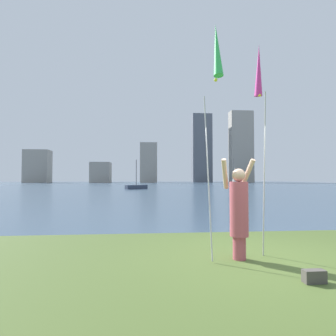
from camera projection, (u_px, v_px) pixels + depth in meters
ground at (153, 186)px, 56.09m from camera, size 120.00×138.00×0.12m
person at (239, 209)px, 5.36m from camera, size 0.69×0.51×1.87m
kite_flag_left at (216, 59)px, 4.87m from camera, size 0.16×1.18×4.13m
kite_flag_right at (259, 77)px, 5.82m from camera, size 0.16×0.42×4.21m
bag at (314, 276)px, 4.12m from camera, size 0.31×0.14×0.18m
sailboat_0 at (136, 187)px, 39.34m from camera, size 3.11×2.27×4.01m
sailboat_4 at (234, 177)px, 57.48m from camera, size 1.99×1.08×5.43m
skyline_tower_0 at (38, 166)px, 95.16m from camera, size 7.84×5.74×10.78m
skyline_tower_1 at (101, 173)px, 95.88m from camera, size 6.40×7.56×6.73m
skyline_tower_2 at (148, 163)px, 96.63m from camera, size 5.66×4.00×13.34m
skyline_tower_3 at (202, 148)px, 102.94m from camera, size 6.94×4.09×24.40m
skyline_tower_4 at (241, 147)px, 99.24m from camera, size 7.75×4.04×24.52m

